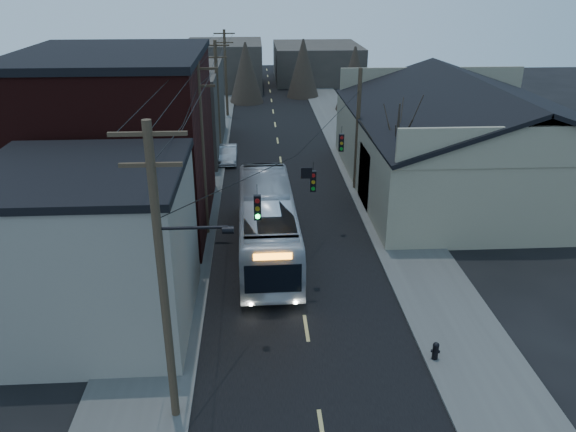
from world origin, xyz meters
name	(u,v)px	position (x,y,z in m)	size (l,w,h in m)	color
road_surface	(282,168)	(0.00, 30.00, 0.01)	(9.00, 110.00, 0.02)	black
sidewalk_left	(200,169)	(-6.50, 30.00, 0.06)	(4.00, 110.00, 0.12)	#474744
sidewalk_right	(363,166)	(6.50, 30.00, 0.06)	(4.00, 110.00, 0.12)	#474744
building_clapboard	(91,252)	(-9.00, 9.00, 3.50)	(8.00, 8.00, 7.00)	slate
building_brick	(120,144)	(-10.00, 20.00, 5.00)	(10.00, 12.00, 10.00)	black
building_left_far	(168,109)	(-9.50, 36.00, 3.50)	(9.00, 14.00, 7.00)	#342F2A
warehouse	(469,151)	(13.00, 25.00, 2.70)	(16.16, 20.60, 7.73)	gray
building_far_left	(224,65)	(-6.00, 65.00, 3.00)	(10.00, 12.00, 6.00)	#342F2A
building_far_right	(317,62)	(7.00, 70.00, 2.50)	(12.00, 14.00, 5.00)	#342F2A
bare_tree	(395,162)	(6.50, 20.00, 3.60)	(0.40, 0.40, 7.20)	black
utility_lines	(239,126)	(-3.11, 24.14, 4.95)	(11.24, 45.28, 10.50)	#382B1E
bus	(267,223)	(-1.49, 15.44, 1.75)	(2.94, 12.55, 3.50)	silver
parked_car	(228,154)	(-4.30, 31.89, 0.66)	(1.39, 3.99, 1.31)	#B7BAC0
fire_hydrant	(436,350)	(4.90, 5.46, 0.53)	(0.37, 0.26, 0.76)	black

